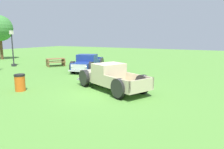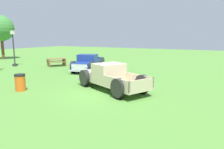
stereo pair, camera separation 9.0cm
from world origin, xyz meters
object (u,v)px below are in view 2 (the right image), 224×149
oak_tree_east (1,28)px  trash_can (20,82)px  pickup_truck_behind_right (88,63)px  lamp_post_far (14,47)px  pickup_truck_foreground (108,77)px  picnic_table (56,61)px

oak_tree_east → trash_can: bearing=-121.7°
pickup_truck_behind_right → lamp_post_far: 8.38m
pickup_truck_behind_right → lamp_post_far: size_ratio=1.39×
pickup_truck_foreground → picnic_table: pickup_truck_foreground is taller
picnic_table → pickup_truck_foreground: bearing=-121.2°
picnic_table → pickup_truck_behind_right: bearing=-102.5°
pickup_truck_behind_right → trash_can: size_ratio=5.31×
pickup_truck_foreground → pickup_truck_behind_right: pickup_truck_foreground is taller
pickup_truck_foreground → oak_tree_east: oak_tree_east is taller
pickup_truck_foreground → trash_can: size_ratio=5.45×
lamp_post_far → trash_can: 11.04m
pickup_truck_foreground → lamp_post_far: lamp_post_far is taller
pickup_truck_behind_right → lamp_post_far: bearing=98.1°
pickup_truck_foreground → lamp_post_far: bearing=74.8°
oak_tree_east → lamp_post_far: bearing=-116.8°
lamp_post_far → oak_tree_east: oak_tree_east is taller
picnic_table → trash_can: size_ratio=2.45×
pickup_truck_behind_right → trash_can: bearing=-174.5°
lamp_post_far → pickup_truck_foreground: bearing=-105.2°
oak_tree_east → pickup_truck_foreground: bearing=-109.5°
pickup_truck_foreground → lamp_post_far: size_ratio=1.42×
pickup_truck_foreground → picnic_table: size_ratio=2.23×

